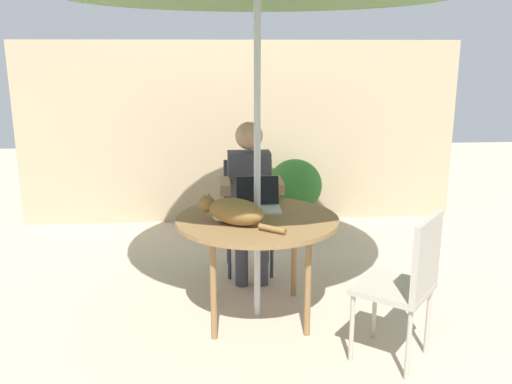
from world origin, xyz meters
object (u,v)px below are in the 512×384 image
(chair_empty, at_px, (408,277))
(chair_occupied, at_px, (248,206))
(person_seated, at_px, (250,191))
(cat, at_px, (233,211))
(potted_plant_near_fence, at_px, (295,191))
(patio_table, at_px, (257,225))
(laptop, at_px, (258,199))

(chair_empty, bearing_deg, chair_occupied, 117.54)
(person_seated, bearing_deg, chair_occupied, 90.00)
(cat, bearing_deg, chair_empty, -28.58)
(cat, bearing_deg, potted_plant_near_fence, 70.83)
(patio_table, xyz_separation_m, laptop, (0.03, 0.23, 0.12))
(chair_empty, distance_m, laptop, 1.21)
(person_seated, height_order, cat, person_seated)
(chair_occupied, relative_size, cat, 1.68)
(patio_table, height_order, chair_occupied, chair_occupied)
(patio_table, xyz_separation_m, potted_plant_near_fence, (0.54, 1.91, -0.26))
(person_seated, bearing_deg, potted_plant_near_fence, 65.22)
(laptop, bearing_deg, cat, -118.71)
(chair_occupied, distance_m, person_seated, 0.23)
(laptop, bearing_deg, chair_empty, -48.40)
(patio_table, relative_size, potted_plant_near_fence, 1.51)
(potted_plant_near_fence, bearing_deg, chair_empty, -83.95)
(chair_occupied, distance_m, laptop, 0.71)
(laptop, distance_m, potted_plant_near_fence, 1.80)
(person_seated, height_order, laptop, person_seated)
(cat, relative_size, potted_plant_near_fence, 0.75)
(person_seated, relative_size, cat, 2.31)
(person_seated, distance_m, laptop, 0.52)
(chair_occupied, height_order, person_seated, person_seated)
(chair_empty, xyz_separation_m, person_seated, (-0.81, 1.40, 0.17))
(chair_empty, bearing_deg, patio_table, 141.09)
(person_seated, relative_size, potted_plant_near_fence, 1.73)
(chair_empty, relative_size, person_seated, 0.73)
(patio_table, bearing_deg, chair_occupied, 90.00)
(chair_occupied, bearing_deg, patio_table, -90.00)
(person_seated, xyz_separation_m, cat, (-0.17, -0.86, 0.09))
(cat, xyz_separation_m, potted_plant_near_fence, (0.71, 2.03, -0.40))
(chair_occupied, xyz_separation_m, potted_plant_near_fence, (0.54, 1.01, -0.14))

